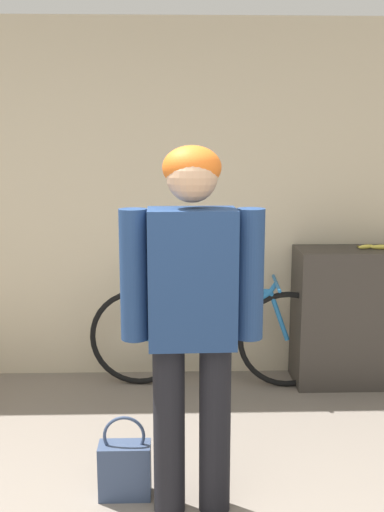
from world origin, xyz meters
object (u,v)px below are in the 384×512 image
handbag (125,468)px  banana (380,247)px  person (192,303)px  bicycle (212,335)px

handbag → banana: bearing=39.4°
banana → person: bearing=-132.2°
banana → handbag: banana is taller
bicycle → banana: banana is taller
person → handbag: 0.94m
person → bicycle: bearing=81.4°
bicycle → handbag: size_ratio=4.13×
bicycle → banana: bearing=5.7°
bicycle → banana: 1.34m
person → banana: person is taller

